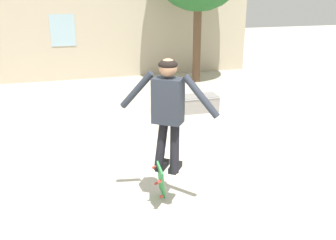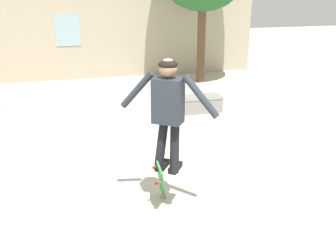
% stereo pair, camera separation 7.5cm
% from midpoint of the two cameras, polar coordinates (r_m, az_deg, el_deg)
% --- Properties ---
extents(ground_plane, '(40.00, 40.00, 0.00)m').
position_cam_midpoint_polar(ground_plane, '(4.48, -1.57, -16.92)').
color(ground_plane, beige).
extents(building_backdrop, '(10.53, 0.52, 4.94)m').
position_cam_midpoint_polar(building_backdrop, '(11.69, -12.23, 15.64)').
color(building_backdrop, '#B7A88E').
rests_on(building_backdrop, ground_plane).
extents(skate_ledge, '(1.46, 0.48, 0.36)m').
position_cam_midpoint_polar(skate_ledge, '(8.38, 2.44, 2.40)').
color(skate_ledge, gray).
rests_on(skate_ledge, ground_plane).
extents(skater, '(1.04, 0.79, 1.38)m').
position_cam_midpoint_polar(skater, '(4.34, -0.49, 2.11)').
color(skater, '#282D38').
extents(skateboard_flipping, '(0.24, 0.64, 0.76)m').
position_cam_midpoint_polar(skateboard_flipping, '(4.78, -1.52, -9.32)').
color(skateboard_flipping, '#237F38').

